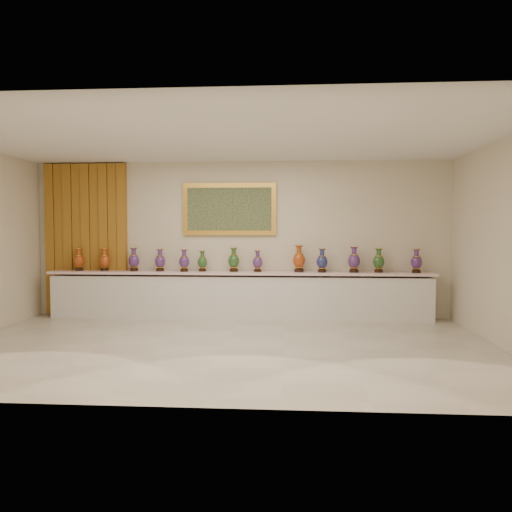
{
  "coord_description": "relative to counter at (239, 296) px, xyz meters",
  "views": [
    {
      "loc": [
        0.99,
        -7.1,
        1.69
      ],
      "look_at": [
        0.37,
        1.7,
        1.23
      ],
      "focal_mm": 35.0,
      "sensor_mm": 36.0,
      "label": 1
    }
  ],
  "objects": [
    {
      "name": "vase_6",
      "position": [
        -0.09,
        -0.02,
        0.67
      ],
      "size": [
        0.24,
        0.24,
        0.46
      ],
      "rotation": [
        0.0,
        0.0,
        0.16
      ],
      "color": "black",
      "rests_on": "counter"
    },
    {
      "name": "vase_5",
      "position": [
        -0.7,
        0.02,
        0.64
      ],
      "size": [
        0.2,
        0.2,
        0.39
      ],
      "rotation": [
        0.0,
        0.0,
        -0.12
      ],
      "color": "black",
      "rests_on": "counter"
    },
    {
      "name": "counter",
      "position": [
        0.0,
        0.0,
        0.0
      ],
      "size": [
        7.28,
        0.48,
        0.9
      ],
      "color": "white",
      "rests_on": "ground"
    },
    {
      "name": "ground",
      "position": [
        0.0,
        -2.27,
        -0.44
      ],
      "size": [
        8.0,
        8.0,
        0.0
      ],
      "primitive_type": "plane",
      "color": "beige",
      "rests_on": "ground"
    },
    {
      "name": "vase_10",
      "position": [
        2.16,
        -0.02,
        0.68
      ],
      "size": [
        0.27,
        0.27,
        0.48
      ],
      "rotation": [
        0.0,
        0.0,
        0.21
      ],
      "color": "black",
      "rests_on": "counter"
    },
    {
      "name": "vase_9",
      "position": [
        1.56,
        -0.04,
        0.66
      ],
      "size": [
        0.22,
        0.22,
        0.45
      ],
      "rotation": [
        0.0,
        0.0,
        0.06
      ],
      "color": "black",
      "rests_on": "counter"
    },
    {
      "name": "vase_2",
      "position": [
        -2.03,
        0.01,
        0.67
      ],
      "size": [
        0.22,
        0.22,
        0.45
      ],
      "rotation": [
        0.0,
        0.0,
        -0.04
      ],
      "color": "black",
      "rests_on": "counter"
    },
    {
      "name": "room",
      "position": [
        -2.58,
        0.17,
        1.16
      ],
      "size": [
        8.0,
        8.0,
        8.0
      ],
      "color": "beige",
      "rests_on": "ground"
    },
    {
      "name": "vase_12",
      "position": [
        3.3,
        -0.02,
        0.66
      ],
      "size": [
        0.27,
        0.27,
        0.45
      ],
      "rotation": [
        0.0,
        0.0,
        -0.36
      ],
      "color": "black",
      "rests_on": "counter"
    },
    {
      "name": "vase_0",
      "position": [
        -3.12,
        0.01,
        0.66
      ],
      "size": [
        0.27,
        0.27,
        0.43
      ],
      "rotation": [
        0.0,
        0.0,
        -0.43
      ],
      "color": "black",
      "rests_on": "counter"
    },
    {
      "name": "vase_8",
      "position": [
        1.14,
        -0.0,
        0.69
      ],
      "size": [
        0.28,
        0.28,
        0.51
      ],
      "rotation": [
        0.0,
        0.0,
        0.23
      ],
      "color": "black",
      "rests_on": "counter"
    },
    {
      "name": "vase_11",
      "position": [
        2.61,
        -0.0,
        0.67
      ],
      "size": [
        0.25,
        0.25,
        0.45
      ],
      "rotation": [
        0.0,
        0.0,
        -0.22
      ],
      "color": "black",
      "rests_on": "counter"
    },
    {
      "name": "vase_1",
      "position": [
        -2.61,
        0.01,
        0.66
      ],
      "size": [
        0.25,
        0.25,
        0.44
      ],
      "rotation": [
        0.0,
        0.0,
        -0.25
      ],
      "color": "black",
      "rests_on": "counter"
    },
    {
      "name": "vase_3",
      "position": [
        -1.52,
        0.02,
        0.65
      ],
      "size": [
        0.24,
        0.24,
        0.43
      ],
      "rotation": [
        0.0,
        0.0,
        0.24
      ],
      "color": "black",
      "rests_on": "counter"
    },
    {
      "name": "vase_7",
      "position": [
        0.36,
        -0.01,
        0.65
      ],
      "size": [
        0.22,
        0.22,
        0.41
      ],
      "rotation": [
        0.0,
        0.0,
        0.2
      ],
      "color": "black",
      "rests_on": "counter"
    },
    {
      "name": "vase_4",
      "position": [
        -1.04,
        -0.05,
        0.65
      ],
      "size": [
        0.2,
        0.2,
        0.42
      ],
      "rotation": [
        0.0,
        0.0,
        -0.01
      ],
      "color": "black",
      "rests_on": "counter"
    }
  ]
}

